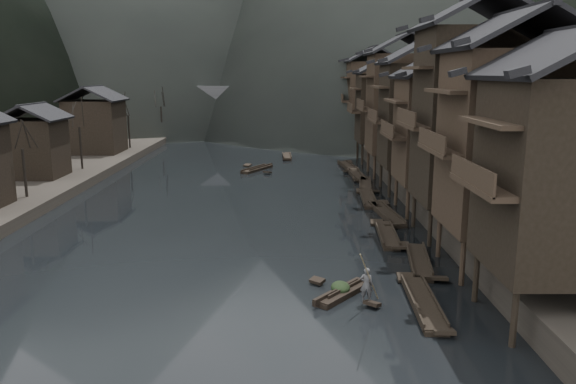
{
  "coord_description": "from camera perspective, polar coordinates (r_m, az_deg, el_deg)",
  "views": [
    {
      "loc": [
        4.74,
        -32.09,
        11.27
      ],
      "look_at": [
        4.83,
        9.17,
        2.5
      ],
      "focal_mm": 35.0,
      "sensor_mm": 36.0,
      "label": 1
    }
  ],
  "objects": [
    {
      "name": "water",
      "position": [
        34.34,
        -8.11,
        -7.28
      ],
      "size": [
        300.0,
        300.0,
        0.0
      ],
      "primitive_type": "plane",
      "color": "black",
      "rests_on": "ground"
    },
    {
      "name": "right_bank",
      "position": [
        78.87,
        22.49,
        3.53
      ],
      "size": [
        40.0,
        200.0,
        1.8
      ],
      "primitive_type": "cube",
      "color": "#2D2823",
      "rests_on": "ground"
    },
    {
      "name": "stilt_houses",
      "position": [
        52.95,
        13.77,
        9.36
      ],
      "size": [
        9.0,
        67.6,
        16.55
      ],
      "color": "black",
      "rests_on": "ground"
    },
    {
      "name": "left_houses",
      "position": [
        58.25,
        -25.91,
        5.28
      ],
      "size": [
        8.1,
        53.2,
        8.73
      ],
      "color": "black",
      "rests_on": "left_bank"
    },
    {
      "name": "bare_trees",
      "position": [
        60.97,
        -21.15,
        6.39
      ],
      "size": [
        3.5,
        75.22,
        7.0
      ],
      "color": "black",
      "rests_on": "left_bank"
    },
    {
      "name": "moored_sampans",
      "position": [
        48.62,
        8.78,
        -1.3
      ],
      "size": [
        3.01,
        48.61,
        0.47
      ],
      "color": "black",
      "rests_on": "water"
    },
    {
      "name": "midriver_boats",
      "position": [
        78.23,
        -3.0,
        3.85
      ],
      "size": [
        10.5,
        33.99,
        0.45
      ],
      "color": "black",
      "rests_on": "water"
    },
    {
      "name": "stone_bridge",
      "position": [
        104.38,
        -2.76,
        8.6
      ],
      "size": [
        40.0,
        6.0,
        9.0
      ],
      "color": "#4C4C4F",
      "rests_on": "ground"
    },
    {
      "name": "hero_sampan",
      "position": [
        29.56,
        5.63,
        -10.04
      ],
      "size": [
        3.46,
        3.99,
        0.43
      ],
      "color": "black",
      "rests_on": "water"
    },
    {
      "name": "cargo_heap",
      "position": [
        29.5,
        5.37,
        -8.99
      ],
      "size": [
        1.0,
        1.3,
        0.6
      ],
      "primitive_type": "ellipsoid",
      "color": "black",
      "rests_on": "hero_sampan"
    },
    {
      "name": "boatman",
      "position": [
        28.15,
        7.98,
        -8.86
      ],
      "size": [
        0.7,
        0.53,
        1.75
      ],
      "primitive_type": "imported",
      "rotation": [
        0.0,
        0.0,
        2.95
      ],
      "color": "#525254",
      "rests_on": "hero_sampan"
    },
    {
      "name": "bamboo_pole",
      "position": [
        27.37,
        8.55,
        -3.79
      ],
      "size": [
        1.46,
        2.18,
        3.42
      ],
      "primitive_type": "cylinder",
      "rotation": [
        0.64,
        0.0,
        -0.58
      ],
      "color": "#8C7A51",
      "rests_on": "boatman"
    }
  ]
}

